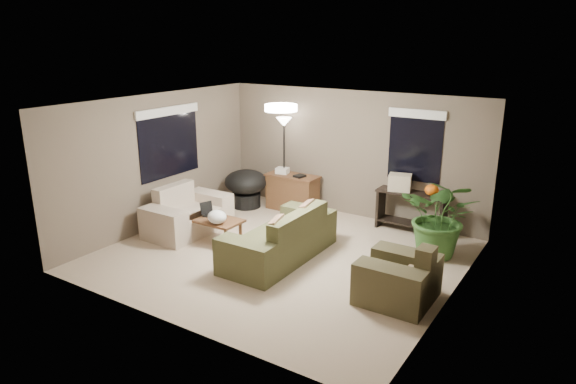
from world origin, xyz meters
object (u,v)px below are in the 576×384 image
Objects in this scene: loveseat at (187,216)px; console_table at (411,209)px; floor_lamp at (284,133)px; houseplant at (441,226)px; coffee_table at (214,222)px; main_sofa at (282,241)px; cat_scratching_post at (416,285)px; desk at (292,192)px; armchair at (399,280)px; papasan_chair at (246,186)px.

console_table is at bearing 32.65° from loveseat.
floor_lamp is 1.40× the size of houseplant.
loveseat is 0.77m from coffee_table.
console_table is (1.34, 2.32, 0.14)m from main_sofa.
houseplant is (4.29, 1.40, 0.24)m from loveseat.
cat_scratching_post is (4.46, -0.22, -0.08)m from loveseat.
armchair is at bearing -36.96° from desk.
coffee_table is at bearing -69.38° from papasan_chair.
floor_lamp reaches higher than loveseat.
console_table is at bearing 60.00° from main_sofa.
floor_lamp is at bearing -177.67° from console_table.
main_sofa is 1.40m from coffee_table.
armchair is at bearing -26.58° from papasan_chair.
houseplant is at bearing -46.63° from console_table.
desk is 0.85× the size of console_table.
desk is 0.81× the size of houseplant.
desk is at bearing 168.09° from houseplant.
armchair is 1.00× the size of coffee_table.
armchair is at bearing -144.00° from cat_scratching_post.
papasan_chair is (-0.69, 1.84, 0.11)m from coffee_table.
main_sofa is at bearing 1.31° from coffee_table.
console_table is (2.50, 0.15, 0.06)m from desk.
cat_scratching_post is (3.46, -2.31, -0.16)m from desk.
main_sofa is 2.68m from console_table.
coffee_table is 2.00× the size of cat_scratching_post.
console_table is at bearing 8.35° from papasan_chair.
cat_scratching_post is at bearing -32.43° from floor_lamp.
papasan_chair is (-4.20, 2.10, 0.17)m from armchair.
cat_scratching_post is at bearing -1.71° from coffee_table.
main_sofa is 2.46m from desk.
coffee_table is (-3.50, 0.26, 0.06)m from armchair.
desk is 1.00m from papasan_chair.
desk is at bearing -176.59° from console_table.
main_sofa reaches higher than coffee_table.
floor_lamp is (-3.49, 2.49, 1.30)m from armchair.
coffee_table is 3.71m from cat_scratching_post.
houseplant is at bearing -11.74° from floor_lamp.
houseplant is at bearing -11.91° from desk.
loveseat is 4.46m from cat_scratching_post.
coffee_table is 0.52× the size of floor_lamp.
loveseat is at bearing 175.11° from armchair.
main_sofa is 2.60m from houseplant.
papasan_chair reaches higher than coffee_table.
armchair is 0.52× the size of floor_lamp.
armchair is (2.10, -0.29, 0.00)m from main_sofa.
main_sofa is at bearing -57.75° from floor_lamp.
loveseat is at bearing 171.78° from coffee_table.
coffee_table is at bearing -8.22° from loveseat.
houseplant reaches higher than coffee_table.
desk is at bearing 83.77° from coffee_table.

